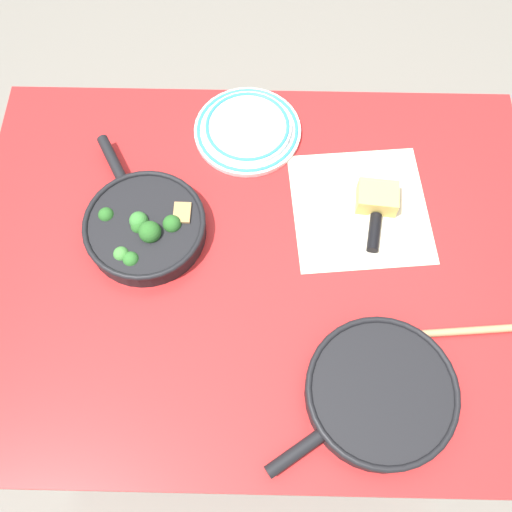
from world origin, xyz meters
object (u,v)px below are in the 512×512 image
object	(u,v)px
cheese_block	(377,198)
dinner_plate_stack	(247,129)
skillet_broccoli	(145,226)
wooden_spoon	(431,333)
skillet_eggs	(380,393)
grater_knife	(376,215)

from	to	relation	value
cheese_block	dinner_plate_stack	world-z (taller)	cheese_block
skillet_broccoli	wooden_spoon	bearing A→B (deg)	-138.70
skillet_eggs	dinner_plate_stack	bearing A→B (deg)	-101.46
skillet_broccoli	skillet_eggs	xyz separation A→B (m)	(0.46, -0.33, -0.00)
skillet_eggs	grater_knife	bearing A→B (deg)	-128.16
skillet_broccoli	cheese_block	xyz separation A→B (m)	(0.48, 0.08, -0.01)
skillet_broccoli	skillet_eggs	bearing A→B (deg)	-154.18
grater_knife	dinner_plate_stack	distance (m)	0.35
wooden_spoon	grater_knife	xyz separation A→B (m)	(-0.09, 0.26, 0.00)
grater_knife	cheese_block	world-z (taller)	cheese_block
cheese_block	dinner_plate_stack	size ratio (longest dim) A/B	0.37
skillet_eggs	wooden_spoon	bearing A→B (deg)	-167.42
skillet_broccoli	dinner_plate_stack	bearing A→B (deg)	-66.45
grater_knife	dinner_plate_stack	xyz separation A→B (m)	(-0.28, 0.22, 0.00)
skillet_eggs	grater_knife	world-z (taller)	skillet_eggs
dinner_plate_stack	grater_knife	bearing A→B (deg)	-37.84
skillet_broccoli	dinner_plate_stack	xyz separation A→B (m)	(0.20, 0.26, -0.01)
skillet_broccoli	wooden_spoon	world-z (taller)	skillet_broccoli
skillet_broccoli	dinner_plate_stack	distance (m)	0.33
skillet_eggs	skillet_broccoli	bearing A→B (deg)	-70.55
wooden_spoon	dinner_plate_stack	bearing A→B (deg)	-57.28
skillet_eggs	cheese_block	world-z (taller)	skillet_eggs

